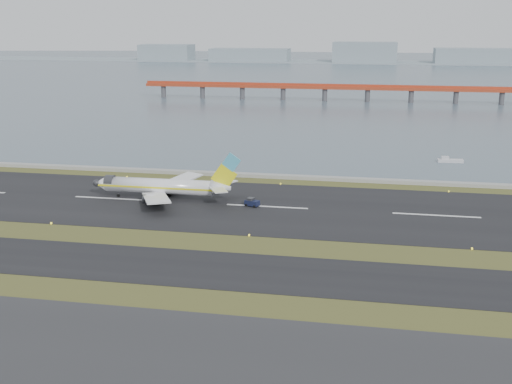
# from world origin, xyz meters

# --- Properties ---
(ground) EXTENTS (1000.00, 1000.00, 0.00)m
(ground) POSITION_xyz_m (0.00, 0.00, 0.00)
(ground) COLOR #364B1A
(ground) RESTS_ON ground
(taxiway_strip) EXTENTS (1000.00, 18.00, 0.10)m
(taxiway_strip) POSITION_xyz_m (0.00, -12.00, 0.05)
(taxiway_strip) COLOR black
(taxiway_strip) RESTS_ON ground
(runway_strip) EXTENTS (1000.00, 45.00, 0.10)m
(runway_strip) POSITION_xyz_m (0.00, 30.00, 0.05)
(runway_strip) COLOR black
(runway_strip) RESTS_ON ground
(seawall) EXTENTS (1000.00, 2.50, 1.00)m
(seawall) POSITION_xyz_m (0.00, 60.00, 0.50)
(seawall) COLOR gray
(seawall) RESTS_ON ground
(bay_water) EXTENTS (1400.00, 800.00, 1.30)m
(bay_water) POSITION_xyz_m (0.00, 460.00, 0.00)
(bay_water) COLOR #4B5D6B
(bay_water) RESTS_ON ground
(red_pier) EXTENTS (260.00, 5.00, 10.20)m
(red_pier) POSITION_xyz_m (20.00, 250.00, 7.28)
(red_pier) COLOR #AF3A1E
(red_pier) RESTS_ON ground
(far_shoreline) EXTENTS (1400.00, 80.00, 60.50)m
(far_shoreline) POSITION_xyz_m (13.62, 620.00, 6.07)
(far_shoreline) COLOR #85969E
(far_shoreline) RESTS_ON ground
(airliner) EXTENTS (38.52, 32.89, 12.80)m
(airliner) POSITION_xyz_m (-26.60, 31.79, 3.46)
(airliner) COLOR white
(airliner) RESTS_ON ground
(pushback_tug) EXTENTS (3.81, 2.93, 2.16)m
(pushback_tug) POSITION_xyz_m (-3.69, 29.63, 1.05)
(pushback_tug) COLOR #131834
(pushback_tug) RESTS_ON ground
(workboat_near) EXTENTS (8.10, 2.91, 1.94)m
(workboat_near) POSITION_xyz_m (49.02, 91.40, 0.61)
(workboat_near) COLOR silver
(workboat_near) RESTS_ON ground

